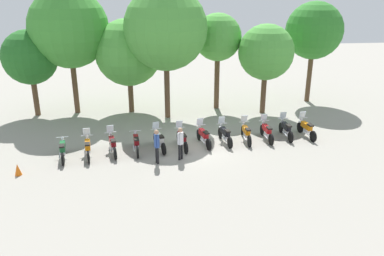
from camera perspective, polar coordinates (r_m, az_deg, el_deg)
The scene contains 23 objects.
ground_plane at distance 21.08m, azimuth 0.17°, elevation -2.76°, with size 80.00×80.00×0.00m, color gray.
motorcycle_0 at distance 20.46m, azimuth -18.69°, elevation -3.06°, with size 0.62×2.18×0.99m.
motorcycle_1 at distance 20.33m, azimuth -15.25°, elevation -2.80°, with size 0.62×2.18×1.37m.
motorcycle_2 at distance 20.46m, azimuth -11.76°, elevation -2.35°, with size 0.71×2.16×1.37m.
motorcycle_3 at distance 20.45m, azimuth -8.30°, elevation -2.19°, with size 0.62×2.19×0.99m.
motorcycle_4 at distance 20.63m, azimuth -4.90°, elevation -1.80°, with size 0.75×2.15×1.37m.
motorcycle_5 at distance 20.74m, azimuth -1.51°, elevation -1.62°, with size 0.62×2.18×1.37m.
motorcycle_6 at distance 21.15m, azimuth 1.72°, elevation -1.19°, with size 0.69×2.17×1.37m.
motorcycle_7 at distance 21.46m, azimuth 4.92°, elevation -0.93°, with size 0.62×2.18×1.37m.
motorcycle_8 at distance 21.82m, azimuth 8.05°, elevation -0.70°, with size 0.62×2.19×1.37m.
motorcycle_9 at distance 22.25m, azimuth 11.04°, elevation -0.47°, with size 0.62×2.19×1.37m.
motorcycle_10 at distance 22.86m, azimuth 13.79°, elevation -0.13°, with size 0.62×2.19×1.37m.
motorcycle_11 at distance 23.27m, azimuth 16.66°, elevation -0.05°, with size 0.62×2.19×1.37m.
person_0 at distance 19.12m, azimuth -1.73°, elevation -1.97°, with size 0.36×0.32×1.71m.
person_1 at distance 18.75m, azimuth -5.27°, elevation -2.36°, with size 0.30×0.40×1.76m.
tree_0 at distance 27.56m, azimuth -22.98°, elevation 9.65°, with size 3.58×3.58×5.77m.
tree_1 at distance 27.04m, azimuth -17.86°, elevation 13.93°, with size 5.20×5.20×8.36m.
tree_2 at distance 26.59m, azimuth -9.44°, elevation 11.02°, with size 4.50×4.50×6.40m.
tree_3 at distance 24.81m, azimuth -3.93°, elevation 14.55°, with size 5.29×5.29×8.49m.
tree_4 at distance 27.03m, azimuth 3.86°, elevation 13.25°, with size 3.26×3.26×6.69m.
tree_5 at distance 26.43m, azimuth 10.97°, elevation 10.99°, with size 3.71×3.71×6.07m.
tree_6 at distance 30.12m, azimuth 17.70°, elevation 13.62°, with size 4.15×4.15×7.41m.
traffic_cone at distance 19.56m, azimuth -24.51°, elevation -5.66°, with size 0.32×0.32×0.55m, color orange.
Camera 1 is at (-2.46, -19.30, 8.10)m, focal length 35.82 mm.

